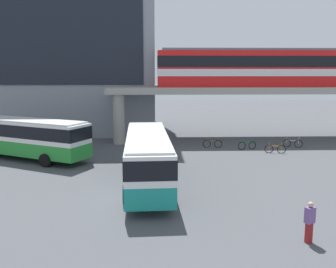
# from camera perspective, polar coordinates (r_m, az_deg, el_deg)

# --- Properties ---
(ground_plane) EXTENTS (120.00, 120.00, 0.00)m
(ground_plane) POSITION_cam_1_polar(r_m,az_deg,el_deg) (30.18, -4.95, -3.65)
(ground_plane) COLOR #47494F
(station_building) EXTENTS (22.81, 13.58, 20.75)m
(station_building) POSITION_cam_1_polar(r_m,az_deg,el_deg) (46.50, -16.71, 13.52)
(station_building) COLOR gray
(station_building) RESTS_ON ground_plane
(elevated_platform) EXTENTS (32.30, 6.73, 5.41)m
(elevated_platform) POSITION_cam_1_polar(r_m,az_deg,el_deg) (39.50, 14.92, 6.10)
(elevated_platform) COLOR #9E9B93
(elevated_platform) RESTS_ON ground_plane
(train) EXTENTS (23.78, 2.96, 3.84)m
(train) POSITION_cam_1_polar(r_m,az_deg,el_deg) (39.64, 16.05, 9.94)
(train) COLOR red
(train) RESTS_ON elevated_platform
(bus_main) EXTENTS (3.12, 11.14, 3.22)m
(bus_main) POSITION_cam_1_polar(r_m,az_deg,el_deg) (22.34, -3.20, -3.14)
(bus_main) COLOR teal
(bus_main) RESTS_ON ground_plane
(bus_secondary) EXTENTS (10.97, 7.33, 3.22)m
(bus_secondary) POSITION_cam_1_polar(r_m,az_deg,el_deg) (31.22, -21.22, -0.11)
(bus_secondary) COLOR #268C33
(bus_secondary) RESTS_ON ground_plane
(bicycle_brown) EXTENTS (1.79, 0.19, 1.04)m
(bicycle_brown) POSITION_cam_1_polar(r_m,az_deg,el_deg) (34.15, 6.93, -1.51)
(bicycle_brown) COLOR black
(bicycle_brown) RESTS_ON ground_plane
(bicycle_orange) EXTENTS (1.76, 0.45, 1.04)m
(bicycle_orange) POSITION_cam_1_polar(r_m,az_deg,el_deg) (32.93, 16.35, -2.25)
(bicycle_orange) COLOR black
(bicycle_orange) RESTS_ON ground_plane
(bicycle_green) EXTENTS (1.74, 0.52, 1.04)m
(bicycle_green) POSITION_cam_1_polar(r_m,az_deg,el_deg) (33.84, 12.21, -1.76)
(bicycle_green) COLOR black
(bicycle_green) RESTS_ON ground_plane
(bicycle_silver) EXTENTS (1.68, 0.74, 1.04)m
(bicycle_silver) POSITION_cam_1_polar(r_m,az_deg,el_deg) (35.98, 18.83, -1.39)
(bicycle_silver) COLOR black
(bicycle_silver) RESTS_ON ground_plane
(pedestrian_by_bike_rack) EXTENTS (0.47, 0.41, 1.74)m
(pedestrian_by_bike_rack) POSITION_cam_1_polar(r_m,az_deg,el_deg) (16.44, 21.15, -12.85)
(pedestrian_by_bike_rack) COLOR maroon
(pedestrian_by_bike_rack) RESTS_ON ground_plane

